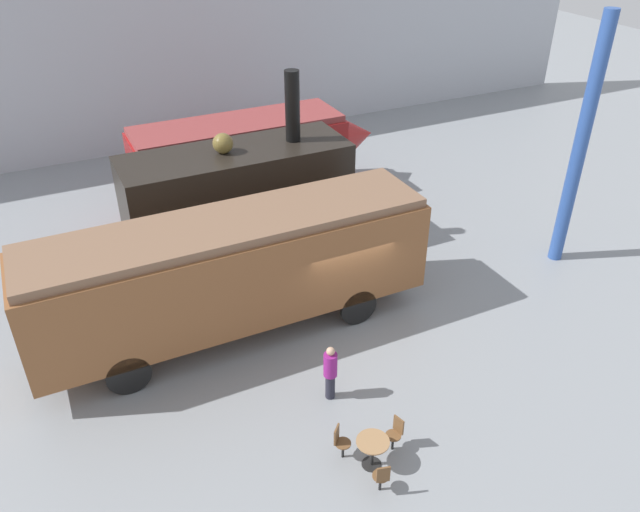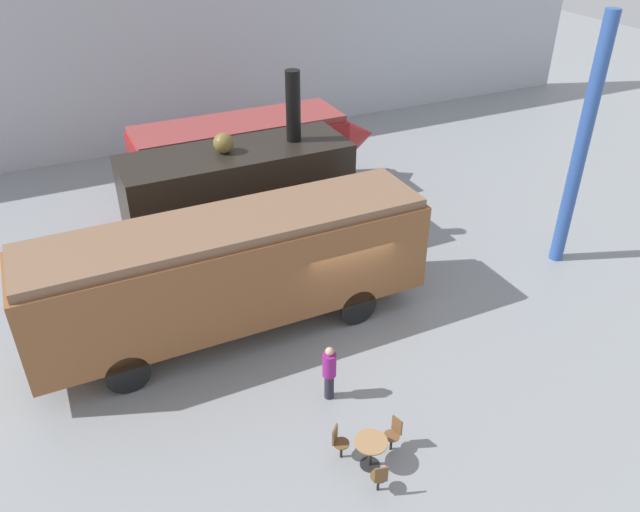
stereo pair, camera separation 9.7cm
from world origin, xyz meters
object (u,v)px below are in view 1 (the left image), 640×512
(cafe_table_near, at_px, (373,447))
(visitor_person, at_px, (330,371))
(streamlined_locomotive, at_px, (256,152))
(steam_locomotive, at_px, (238,191))
(passenger_coach_wooden, at_px, (233,268))
(cafe_chair_0, at_px, (340,440))

(cafe_table_near, relative_size, visitor_person, 0.47)
(streamlined_locomotive, xyz_separation_m, visitor_person, (-2.40, -11.18, -1.12))
(steam_locomotive, distance_m, cafe_table_near, 9.95)
(passenger_coach_wooden, relative_size, cafe_chair_0, 12.41)
(streamlined_locomotive, bearing_deg, visitor_person, -102.12)
(streamlined_locomotive, bearing_deg, steam_locomotive, -118.58)
(passenger_coach_wooden, height_order, cafe_chair_0, passenger_coach_wooden)
(streamlined_locomotive, relative_size, cafe_table_near, 13.11)
(steam_locomotive, height_order, cafe_table_near, steam_locomotive)
(visitor_person, bearing_deg, cafe_chair_0, -109.96)
(steam_locomotive, height_order, cafe_chair_0, steam_locomotive)
(steam_locomotive, relative_size, passenger_coach_wooden, 0.67)
(streamlined_locomotive, bearing_deg, passenger_coach_wooden, -115.11)
(streamlined_locomotive, height_order, cafe_chair_0, streamlined_locomotive)
(passenger_coach_wooden, distance_m, cafe_table_near, 6.11)
(cafe_table_near, bearing_deg, cafe_chair_0, 135.41)
(passenger_coach_wooden, xyz_separation_m, cafe_chair_0, (0.55, -5.29, -1.61))
(passenger_coach_wooden, height_order, cafe_table_near, passenger_coach_wooden)
(steam_locomotive, bearing_deg, cafe_chair_0, -96.40)
(steam_locomotive, height_order, visitor_person, steam_locomotive)
(steam_locomotive, distance_m, passenger_coach_wooden, 4.29)
(passenger_coach_wooden, distance_m, visitor_person, 3.94)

